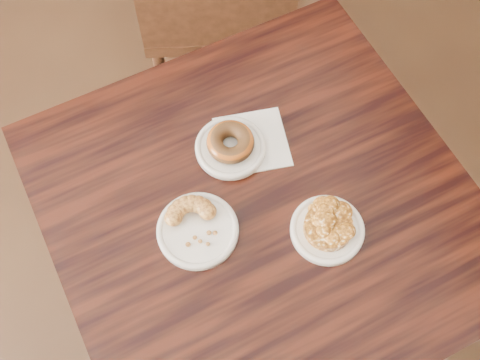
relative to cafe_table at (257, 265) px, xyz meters
name	(u,v)px	position (x,y,z in m)	size (l,w,h in m)	color
floor	(156,273)	(-0.25, 0.20, -0.38)	(5.00, 5.00, 0.00)	black
cafe_table	(257,265)	(0.00, 0.00, 0.00)	(0.81, 0.81, 0.75)	black
napkin	(252,142)	(0.04, 0.14, 0.38)	(0.14, 0.14, 0.00)	white
plate_donut	(231,148)	(-0.01, 0.14, 0.38)	(0.14, 0.14, 0.01)	silver
plate_cruller	(198,231)	(-0.14, -0.01, 0.38)	(0.16, 0.16, 0.01)	white
plate_fritter	(327,230)	(0.10, -0.10, 0.38)	(0.14, 0.14, 0.01)	white
glazed_donut	(230,142)	(-0.01, 0.14, 0.41)	(0.10, 0.10, 0.03)	#994D16
apple_fritter	(329,226)	(0.10, -0.10, 0.40)	(0.13, 0.13, 0.03)	#4C2508
cruller_fragment	(197,226)	(-0.14, -0.01, 0.40)	(0.12, 0.12, 0.03)	brown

